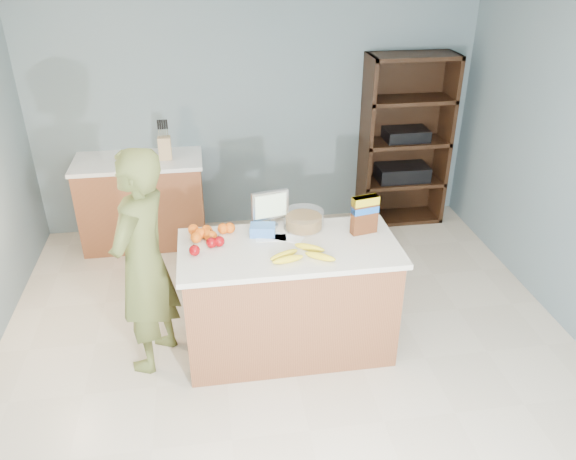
{
  "coord_description": "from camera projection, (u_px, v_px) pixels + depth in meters",
  "views": [
    {
      "loc": [
        -0.53,
        -3.1,
        2.87
      ],
      "look_at": [
        0.0,
        0.35,
        1.0
      ],
      "focal_mm": 35.0,
      "sensor_mm": 36.0,
      "label": 1
    }
  ],
  "objects": [
    {
      "name": "counter_peninsula",
      "position": [
        289.0,
        302.0,
        4.19
      ],
      "size": [
        1.56,
        0.76,
        0.9
      ],
      "color": "brown",
      "rests_on": "ground"
    },
    {
      "name": "floor",
      "position": [
        295.0,
        372.0,
        4.12
      ],
      "size": [
        4.5,
        5.0,
        0.02
      ],
      "primitive_type": "cube",
      "color": "beige",
      "rests_on": "ground"
    },
    {
      "name": "apples",
      "position": [
        209.0,
        242.0,
        3.92
      ],
      "size": [
        0.25,
        0.27,
        0.08
      ],
      "color": "#900409",
      "rests_on": "counter_peninsula"
    },
    {
      "name": "person",
      "position": [
        143.0,
        263.0,
        3.87
      ],
      "size": [
        0.62,
        0.72,
        1.67
      ],
      "primitive_type": "imported",
      "rotation": [
        0.0,
        0.0,
        -2.0
      ],
      "color": "brown",
      "rests_on": "ground"
    },
    {
      "name": "bananas",
      "position": [
        300.0,
        254.0,
        3.8
      ],
      "size": [
        0.46,
        0.29,
        0.05
      ],
      "color": "yellow",
      "rests_on": "counter_peninsula"
    },
    {
      "name": "salad_bowl",
      "position": [
        304.0,
        220.0,
        4.18
      ],
      "size": [
        0.3,
        0.3,
        0.13
      ],
      "color": "#267219",
      "rests_on": "counter_peninsula"
    },
    {
      "name": "knife_block",
      "position": [
        165.0,
        147.0,
        5.41
      ],
      "size": [
        0.12,
        0.1,
        0.31
      ],
      "color": "tan",
      "rests_on": "back_cabinet"
    },
    {
      "name": "blue_carton",
      "position": [
        263.0,
        230.0,
        4.08
      ],
      "size": [
        0.2,
        0.15,
        0.08
      ],
      "primitive_type": "cube",
      "rotation": [
        0.0,
        0.0,
        -0.18
      ],
      "color": "blue",
      "rests_on": "counter_peninsula"
    },
    {
      "name": "cereal_box",
      "position": [
        365.0,
        212.0,
        4.05
      ],
      "size": [
        0.2,
        0.11,
        0.29
      ],
      "color": "#592B14",
      "rests_on": "counter_peninsula"
    },
    {
      "name": "back_cabinet",
      "position": [
        143.0,
        201.0,
        5.67
      ],
      "size": [
        1.24,
        0.62,
        0.9
      ],
      "color": "brown",
      "rests_on": "ground"
    },
    {
      "name": "envelopes",
      "position": [
        279.0,
        238.0,
        4.06
      ],
      "size": [
        0.36,
        0.2,
        0.0
      ],
      "color": "white",
      "rests_on": "counter_peninsula"
    },
    {
      "name": "oranges",
      "position": [
        209.0,
        232.0,
        4.05
      ],
      "size": [
        0.34,
        0.2,
        0.08
      ],
      "color": "orange",
      "rests_on": "counter_peninsula"
    },
    {
      "name": "tv",
      "position": [
        270.0,
        207.0,
        4.15
      ],
      "size": [
        0.28,
        0.12,
        0.28
      ],
      "color": "silver",
      "rests_on": "counter_peninsula"
    },
    {
      "name": "walls",
      "position": [
        297.0,
        161.0,
        3.34
      ],
      "size": [
        4.52,
        5.02,
        2.51
      ],
      "color": "slate",
      "rests_on": "ground"
    },
    {
      "name": "shelving_unit",
      "position": [
        403.0,
        143.0,
        5.97
      ],
      "size": [
        0.9,
        0.4,
        1.8
      ],
      "color": "black",
      "rests_on": "ground"
    }
  ]
}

